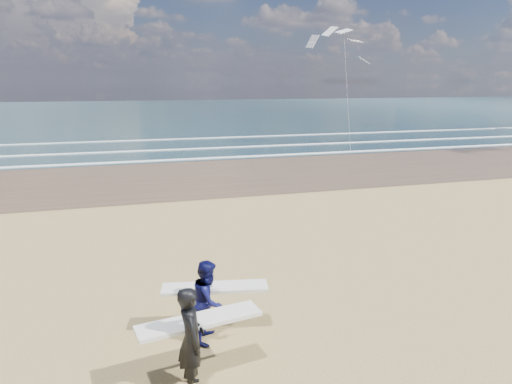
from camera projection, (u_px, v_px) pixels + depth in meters
name	position (u px, v px, depth m)	size (l,w,h in m)	color
wet_sand_strip	(457.00, 159.00, 30.68)	(220.00, 12.00, 0.01)	#4F3B2A
ocean	(249.00, 111.00, 81.13)	(220.00, 100.00, 0.02)	#193137
foam_breakers	(378.00, 141.00, 40.10)	(220.00, 11.70, 0.05)	white
surfer_near	(192.00, 337.00, 7.65)	(2.26, 1.13, 1.87)	black
surfer_far	(209.00, 299.00, 9.18)	(2.26, 1.31, 1.69)	#0B0D41
kite_1	(346.00, 77.00, 35.11)	(5.47, 4.70, 10.04)	slate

